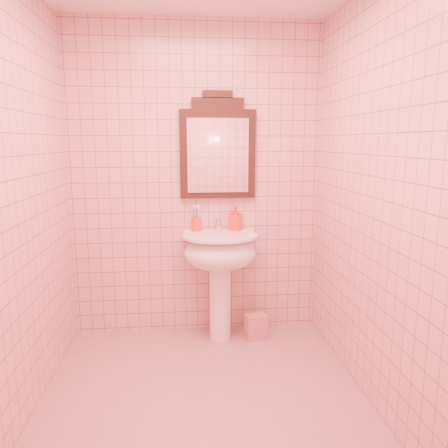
{
  "coord_description": "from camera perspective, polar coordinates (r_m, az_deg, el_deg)",
  "views": [
    {
      "loc": [
        -0.11,
        -2.42,
        1.57
      ],
      "look_at": [
        0.17,
        0.55,
        1.01
      ],
      "focal_mm": 35.0,
      "sensor_mm": 36.0,
      "label": 1
    }
  ],
  "objects": [
    {
      "name": "mirror",
      "position": [
        3.5,
        -0.83,
        9.72
      ],
      "size": [
        0.6,
        0.06,
        0.84
      ],
      "color": "black",
      "rests_on": "back_wall"
    },
    {
      "name": "floor",
      "position": [
        2.88,
        -2.59,
        -22.32
      ],
      "size": [
        2.2,
        2.2,
        0.0
      ],
      "primitive_type": "plane",
      "color": "tan",
      "rests_on": "ground"
    },
    {
      "name": "towel",
      "position": [
        3.63,
        4.15,
        -13.23
      ],
      "size": [
        0.19,
        0.15,
        0.2
      ],
      "primitive_type": "cube",
      "rotation": [
        0.0,
        0.0,
        0.23
      ],
      "color": "#D07A85",
      "rests_on": "floor"
    },
    {
      "name": "toothbrush_cup",
      "position": [
        3.51,
        -3.62,
        -0.07
      ],
      "size": [
        0.08,
        0.08,
        0.19
      ],
      "rotation": [
        0.0,
        0.0,
        -0.06
      ],
      "color": "#D54412",
      "rests_on": "pedestal_sink"
    },
    {
      "name": "faucet",
      "position": [
        3.5,
        -0.72,
        -0.03
      ],
      "size": [
        0.04,
        0.16,
        0.11
      ],
      "color": "white",
      "rests_on": "pedestal_sink"
    },
    {
      "name": "back_wall",
      "position": [
        3.53,
        -3.68,
        5.47
      ],
      "size": [
        2.0,
        0.02,
        2.5
      ],
      "primitive_type": "cube",
      "color": "#E2AA9D",
      "rests_on": "floor"
    },
    {
      "name": "pedestal_sink",
      "position": [
        3.42,
        -0.52,
        -4.71
      ],
      "size": [
        0.58,
        0.58,
        0.86
      ],
      "color": "white",
      "rests_on": "floor"
    },
    {
      "name": "soap_dispenser",
      "position": [
        3.53,
        1.51,
        0.76
      ],
      "size": [
        0.12,
        0.12,
        0.2
      ],
      "primitive_type": "imported",
      "rotation": [
        0.0,
        0.0,
        -0.37
      ],
      "color": "red",
      "rests_on": "pedestal_sink"
    }
  ]
}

